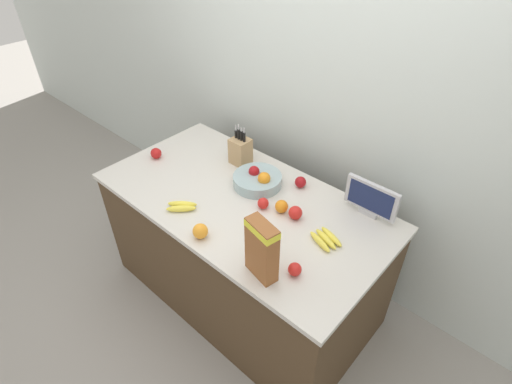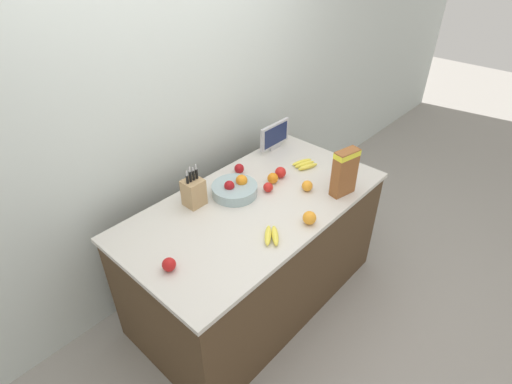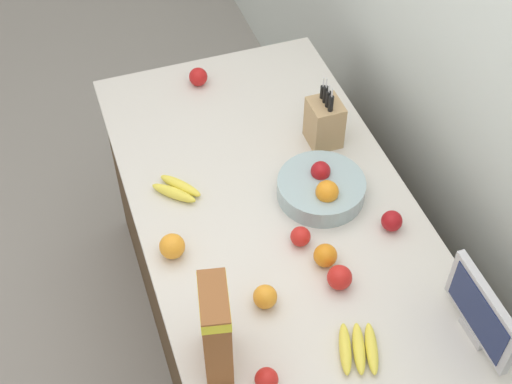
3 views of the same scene
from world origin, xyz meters
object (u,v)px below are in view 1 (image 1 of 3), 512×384
apple_near_bananas (295,269)px  apple_leftmost (156,153)px  small_monitor (371,199)px  banana_bunch_right (182,206)px  apple_front (295,213)px  apple_rear (263,203)px  knife_block (240,151)px  cereal_box (262,248)px  orange_by_cereal (266,235)px  apple_by_knife_block (300,182)px  orange_front_left (282,206)px  banana_bunch_left (326,239)px  orange_mid_left (200,231)px  fruit_bowl (258,180)px

apple_near_bananas → apple_leftmost: 1.33m
small_monitor → banana_bunch_right: size_ratio=1.74×
apple_front → apple_rear: 0.20m
knife_block → cereal_box: bearing=-40.4°
cereal_box → apple_leftmost: 1.23m
orange_by_cereal → apple_by_knife_block: bearing=106.5°
apple_by_knife_block → orange_by_cereal: size_ratio=0.95×
apple_front → orange_front_left: 0.09m
small_monitor → apple_front: (-0.29, -0.30, -0.08)m
apple_leftmost → apple_front: apple_front is taller
knife_block → apple_near_bananas: bearing=-31.5°
knife_block → banana_bunch_left: (0.84, -0.24, -0.07)m
apple_near_bananas → apple_rear: (-0.43, 0.27, -0.00)m
apple_near_bananas → orange_mid_left: size_ratio=0.80×
apple_leftmost → apple_rear: size_ratio=1.12×
knife_block → orange_mid_left: knife_block is taller
banana_bunch_right → apple_leftmost: size_ratio=2.40×
apple_front → orange_by_cereal: apple_front is taller
fruit_bowl → orange_by_cereal: size_ratio=4.08×
small_monitor → cereal_box: (-0.16, -0.72, 0.06)m
apple_front → orange_mid_left: bearing=-121.8°
apple_by_knife_block → apple_rear: (-0.04, -0.30, -0.00)m
apple_rear → orange_by_cereal: bearing=-45.3°
apple_by_knife_block → apple_front: size_ratio=0.90×
apple_front → apple_rear: apple_front is taller
fruit_bowl → apple_leftmost: fruit_bowl is taller
orange_mid_left → apple_near_bananas: bearing=13.9°
apple_near_bananas → apple_rear: 0.51m
orange_by_cereal → banana_bunch_right: bearing=-165.5°
knife_block → orange_mid_left: 0.73m
knife_block → orange_mid_left: (0.33, -0.65, -0.05)m
apple_leftmost → apple_by_knife_block: apple_leftmost is taller
banana_bunch_right → fruit_bowl: bearing=69.7°
cereal_box → apple_by_knife_block: bearing=124.2°
banana_bunch_right → orange_front_left: orange_front_left is taller
apple_leftmost → apple_front: 1.08m
orange_by_cereal → orange_mid_left: bearing=-141.6°
apple_leftmost → knife_block: bearing=36.5°
apple_leftmost → apple_by_knife_block: size_ratio=1.06×
apple_rear → banana_bunch_left: bearing=1.8°
cereal_box → fruit_bowl: 0.72m
banana_bunch_left → apple_rear: 0.42m
cereal_box → apple_by_knife_block: cereal_box is taller
fruit_bowl → banana_bunch_left: (0.59, -0.13, -0.02)m
orange_mid_left → apple_front: bearing=58.2°
apple_near_bananas → apple_by_knife_block: bearing=124.7°
knife_block → banana_bunch_right: (0.08, -0.57, -0.07)m
orange_mid_left → knife_block: bearing=116.9°
apple_leftmost → orange_by_cereal: bearing=-5.1°
apple_by_knife_block → orange_mid_left: bearing=-100.2°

